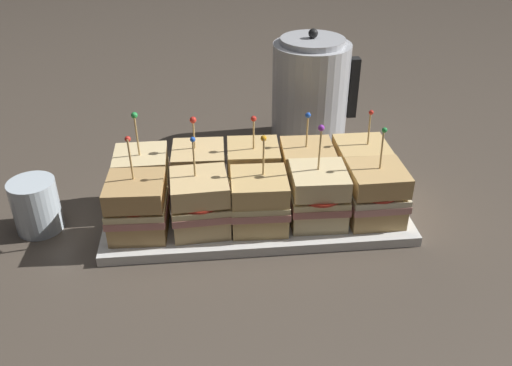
{
  "coord_description": "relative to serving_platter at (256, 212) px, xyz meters",
  "views": [
    {
      "loc": [
        -0.08,
        -0.81,
        0.56
      ],
      "look_at": [
        0.0,
        0.0,
        0.07
      ],
      "focal_mm": 38.0,
      "sensor_mm": 36.0,
      "label": 1
    }
  ],
  "objects": [
    {
      "name": "drinking_glass",
      "position": [
        -0.38,
        0.0,
        0.04
      ],
      "size": [
        0.08,
        0.08,
        0.09
      ],
      "color": "silver",
      "rests_on": "ground_plane"
    },
    {
      "name": "sandwich_back_left",
      "position": [
        -0.1,
        0.05,
        0.06
      ],
      "size": [
        0.1,
        0.1,
        0.16
      ],
      "color": "#DBB77A",
      "rests_on": "serving_platter"
    },
    {
      "name": "sandwich_front_center",
      "position": [
        -0.0,
        -0.05,
        0.06
      ],
      "size": [
        0.1,
        0.1,
        0.17
      ],
      "color": "tan",
      "rests_on": "serving_platter"
    },
    {
      "name": "sandwich_back_far_left",
      "position": [
        -0.2,
        0.05,
        0.06
      ],
      "size": [
        0.1,
        0.1,
        0.18
      ],
      "color": "beige",
      "rests_on": "serving_platter"
    },
    {
      "name": "kettle_steel",
      "position": [
        0.15,
        0.3,
        0.11
      ],
      "size": [
        0.19,
        0.17,
        0.26
      ],
      "color": "#B7BABF",
      "rests_on": "ground_plane"
    },
    {
      "name": "sandwich_front_right",
      "position": [
        0.1,
        -0.05,
        0.06
      ],
      "size": [
        0.1,
        0.1,
        0.18
      ],
      "color": "beige",
      "rests_on": "serving_platter"
    },
    {
      "name": "ground_plane",
      "position": [
        0.0,
        0.0,
        -0.01
      ],
      "size": [
        6.0,
        6.0,
        0.0
      ],
      "primitive_type": "plane",
      "color": "#4C4238"
    },
    {
      "name": "sandwich_back_far_right",
      "position": [
        0.2,
        0.05,
        0.06
      ],
      "size": [
        0.1,
        0.1,
        0.16
      ],
      "color": "tan",
      "rests_on": "serving_platter"
    },
    {
      "name": "sandwich_front_far_right",
      "position": [
        0.2,
        -0.05,
        0.06
      ],
      "size": [
        0.1,
        0.1,
        0.17
      ],
      "color": "tan",
      "rests_on": "serving_platter"
    },
    {
      "name": "sandwich_back_center",
      "position": [
        -0.0,
        0.05,
        0.06
      ],
      "size": [
        0.1,
        0.1,
        0.16
      ],
      "color": "tan",
      "rests_on": "serving_platter"
    },
    {
      "name": "sandwich_front_left",
      "position": [
        -0.1,
        -0.05,
        0.06
      ],
      "size": [
        0.1,
        0.1,
        0.17
      ],
      "color": "#DBB77A",
      "rests_on": "serving_platter"
    },
    {
      "name": "sandwich_back_right",
      "position": [
        0.1,
        0.05,
        0.06
      ],
      "size": [
        0.1,
        0.1,
        0.16
      ],
      "color": "tan",
      "rests_on": "serving_platter"
    },
    {
      "name": "serving_platter",
      "position": [
        0.0,
        0.0,
        0.0
      ],
      "size": [
        0.53,
        0.24,
        0.02
      ],
      "color": "silver",
      "rests_on": "ground_plane"
    },
    {
      "name": "sandwich_front_far_left",
      "position": [
        -0.2,
        -0.05,
        0.06
      ],
      "size": [
        0.1,
        0.1,
        0.18
      ],
      "color": "tan",
      "rests_on": "serving_platter"
    }
  ]
}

